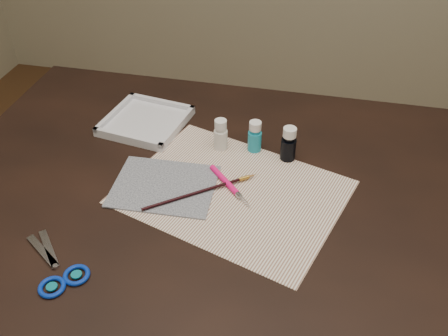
% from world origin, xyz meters
% --- Properties ---
extents(table, '(1.30, 0.90, 0.75)m').
position_xyz_m(table, '(0.00, 0.00, 0.38)').
color(table, black).
rests_on(table, ground).
extents(paper, '(0.54, 0.47, 0.00)m').
position_xyz_m(paper, '(0.02, -0.02, 0.75)').
color(paper, white).
rests_on(paper, table).
extents(canvas, '(0.23, 0.19, 0.00)m').
position_xyz_m(canvas, '(-0.13, -0.03, 0.75)').
color(canvas, black).
rests_on(canvas, paper).
extents(paint_bottle_white, '(0.03, 0.03, 0.08)m').
position_xyz_m(paint_bottle_white, '(-0.04, 0.14, 0.79)').
color(paint_bottle_white, silver).
rests_on(paint_bottle_white, table).
extents(paint_bottle_cyan, '(0.04, 0.04, 0.08)m').
position_xyz_m(paint_bottle_cyan, '(0.04, 0.15, 0.79)').
color(paint_bottle_cyan, teal).
rests_on(paint_bottle_cyan, table).
extents(paint_bottle_navy, '(0.04, 0.04, 0.09)m').
position_xyz_m(paint_bottle_navy, '(0.13, 0.13, 0.79)').
color(paint_bottle_navy, black).
rests_on(paint_bottle_navy, table).
extents(paintbrush, '(0.22, 0.18, 0.01)m').
position_xyz_m(paintbrush, '(-0.04, -0.04, 0.76)').
color(paintbrush, black).
rests_on(paintbrush, canvas).
extents(craft_knife, '(0.12, 0.13, 0.01)m').
position_xyz_m(craft_knife, '(0.02, -0.01, 0.76)').
color(craft_knife, '#FF1074').
rests_on(craft_knife, paper).
extents(scissors, '(0.21, 0.19, 0.01)m').
position_xyz_m(scissors, '(-0.27, -0.29, 0.76)').
color(scissors, silver).
rests_on(scissors, table).
extents(palette_tray, '(0.22, 0.22, 0.02)m').
position_xyz_m(palette_tray, '(-0.25, 0.20, 0.76)').
color(palette_tray, silver).
rests_on(palette_tray, table).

